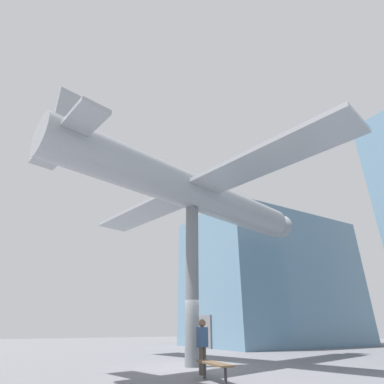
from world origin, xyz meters
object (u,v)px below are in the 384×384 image
suspended_airplane (194,193)px  visitor_person (202,342)px  support_pylon_central (192,279)px  plaza_bench (214,365)px

suspended_airplane → visitor_person: (2.08, -0.93, -6.65)m
suspended_airplane → visitor_person: suspended_airplane is taller
support_pylon_central → visitor_person: support_pylon_central is taller
support_pylon_central → plaza_bench: bearing=-20.1°
support_pylon_central → plaza_bench: 4.74m
suspended_airplane → plaza_bench: suspended_airplane is taller
visitor_person → plaza_bench: size_ratio=0.97×
suspended_airplane → visitor_person: 7.03m
visitor_person → suspended_airplane: bearing=-136.4°
plaza_bench → visitor_person: bearing=160.7°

